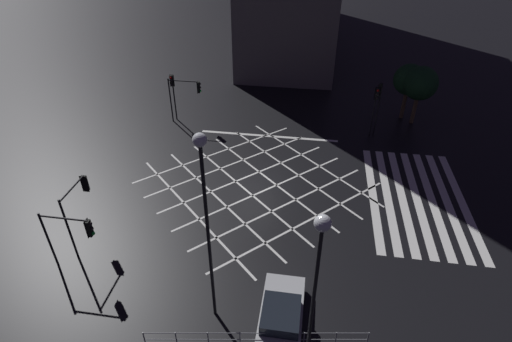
# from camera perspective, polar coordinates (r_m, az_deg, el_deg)

# --- Properties ---
(ground_plane) EXTENTS (200.00, 200.00, 0.00)m
(ground_plane) POSITION_cam_1_polar(r_m,az_deg,el_deg) (26.46, 0.00, -1.76)
(ground_plane) COLOR black
(road_markings) EXTENTS (16.37, 21.39, 0.01)m
(road_markings) POSITION_cam_1_polar(r_m,az_deg,el_deg) (26.67, 13.26, -2.47)
(road_markings) COLOR silver
(road_markings) RESTS_ON ground_plane
(traffic_light_nw_cross) EXTENTS (0.36, 2.68, 3.40)m
(traffic_light_nw_cross) POSITION_cam_1_polar(r_m,az_deg,el_deg) (21.04, -24.82, -7.76)
(traffic_light_nw_cross) COLOR black
(traffic_light_nw_cross) RESTS_ON ground_plane
(traffic_light_se_cross) EXTENTS (0.36, 0.39, 4.35)m
(traffic_light_se_cross) POSITION_cam_1_polar(r_m,az_deg,el_deg) (32.19, 17.12, 9.86)
(traffic_light_se_cross) COLOR black
(traffic_light_se_cross) RESTS_ON ground_plane
(traffic_light_nw_main) EXTENTS (2.46, 0.36, 3.84)m
(traffic_light_nw_main) POSITION_cam_1_polar(r_m,az_deg,el_deg) (22.35, -24.10, -3.84)
(traffic_light_nw_main) COLOR black
(traffic_light_nw_main) RESTS_ON ground_plane
(traffic_light_se_main) EXTENTS (0.39, 0.36, 4.10)m
(traffic_light_se_main) POSITION_cam_1_polar(r_m,az_deg,el_deg) (31.96, 16.71, 9.42)
(traffic_light_se_main) COLOR black
(traffic_light_se_main) RESTS_ON ground_plane
(traffic_light_ne_main) EXTENTS (0.39, 0.36, 4.01)m
(traffic_light_ne_main) POSITION_cam_1_polar(r_m,az_deg,el_deg) (34.02, -11.80, 11.50)
(traffic_light_ne_main) COLOR black
(traffic_light_ne_main) RESTS_ON ground_plane
(traffic_light_ne_cross) EXTENTS (0.36, 2.76, 3.80)m
(traffic_light_ne_cross) POSITION_cam_1_polar(r_m,az_deg,el_deg) (33.40, -9.91, 11.18)
(traffic_light_ne_cross) COLOR black
(traffic_light_ne_cross) RESTS_ON ground_plane
(street_lamp_east) EXTENTS (0.50, 0.50, 9.22)m
(street_lamp_east) POSITION_cam_1_polar(r_m,az_deg,el_deg) (14.70, -7.24, -4.69)
(street_lamp_east) COLOR black
(street_lamp_east) RESTS_ON ground_plane
(street_lamp_west) EXTENTS (0.55, 0.55, 7.68)m
(street_lamp_west) POSITION_cam_1_polar(r_m,az_deg,el_deg) (13.46, 8.83, -12.90)
(street_lamp_west) COLOR black
(street_lamp_west) RESTS_ON ground_plane
(street_tree_near) EXTENTS (2.73, 2.73, 4.86)m
(street_tree_near) POSITION_cam_1_polar(r_m,az_deg,el_deg) (35.17, 22.44, 11.47)
(street_tree_near) COLOR brown
(street_tree_near) RESTS_ON ground_plane
(street_tree_far) EXTENTS (2.55, 2.55, 4.70)m
(street_tree_far) POSITION_cam_1_polar(r_m,az_deg,el_deg) (35.88, 21.04, 12.05)
(street_tree_far) COLOR brown
(street_tree_far) RESTS_ON ground_plane
(waiting_car) EXTENTS (4.59, 1.82, 1.32)m
(waiting_car) POSITION_cam_1_polar(r_m,az_deg,el_deg) (18.24, 3.56, -20.37)
(waiting_car) COLOR #B7BABC
(waiting_car) RESTS_ON ground_plane
(pedestrian_railing) EXTENTS (1.46, 9.07, 1.05)m
(pedestrian_railing) POSITION_cam_1_polar(r_m,az_deg,el_deg) (17.64, -0.00, -22.78)
(pedestrian_railing) COLOR gray
(pedestrian_railing) RESTS_ON ground_plane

